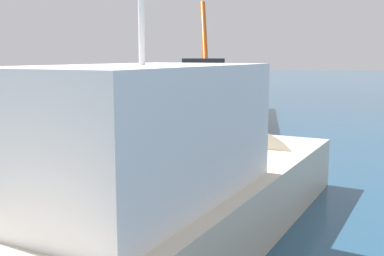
# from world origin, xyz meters

# --- Properties ---
(ground) EXTENTS (200.00, 200.00, 0.00)m
(ground) POSITION_xyz_m (0.00, 0.00, 0.00)
(ground) COLOR navy
(dock) EXTENTS (12.29, 7.43, 0.82)m
(dock) POSITION_xyz_m (-4.36, 0.00, 0.41)
(dock) COLOR slate
(dock) RESTS_ON ground
(crane_truck) EXTENTS (10.27, 3.04, 6.62)m
(crane_truck) POSITION_xyz_m (-3.43, 0.18, 2.20)
(crane_truck) COLOR black
(crane_truck) RESTS_ON dock
(dock_worker) EXTENTS (0.34, 0.34, 1.79)m
(dock_worker) POSITION_xyz_m (-1.45, 2.46, 1.74)
(dock_worker) COLOR #3C3C3C
(dock_worker) RESTS_ON dock
(salvaged_car) EXTENTS (4.72, 3.27, 2.94)m
(salvaged_car) POSITION_xyz_m (3.74, 0.50, 0.69)
(salvaged_car) COLOR silver
(salvaged_car) RESTS_ON ground
(moored_yacht) EXTENTS (15.30, 7.95, 6.13)m
(moored_yacht) POSITION_xyz_m (13.48, 2.29, 0.59)
(moored_yacht) COLOR beige
(moored_yacht) RESTS_ON ground
(piling_near) EXTENTS (0.36, 0.36, 1.24)m
(piling_near) POSITION_xyz_m (2.45, -2.66, 0.62)
(piling_near) COLOR brown
(piling_near) RESTS_ON ground
(piling_mid) EXTENTS (0.39, 0.39, 1.56)m
(piling_mid) POSITION_xyz_m (2.35, 0.40, 0.78)
(piling_mid) COLOR brown
(piling_mid) RESTS_ON ground
(piling_far) EXTENTS (0.35, 0.35, 1.41)m
(piling_far) POSITION_xyz_m (2.35, 2.75, 0.70)
(piling_far) COLOR #4E4A1F
(piling_far) RESTS_ON ground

